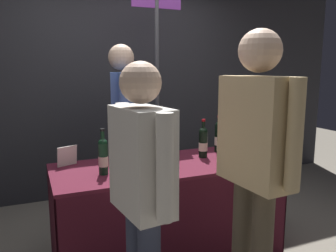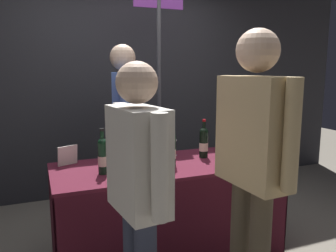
{
  "view_description": "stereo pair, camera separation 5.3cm",
  "coord_description": "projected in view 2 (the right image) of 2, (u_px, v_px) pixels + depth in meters",
  "views": [
    {
      "loc": [
        -0.99,
        -2.35,
        1.51
      ],
      "look_at": [
        0.0,
        0.0,
        1.08
      ],
      "focal_mm": 35.84,
      "sensor_mm": 36.0,
      "label": 1
    },
    {
      "loc": [
        -0.94,
        -2.37,
        1.51
      ],
      "look_at": [
        0.0,
        0.0,
        1.08
      ],
      "focal_mm": 35.84,
      "sensor_mm": 36.0,
      "label": 2
    }
  ],
  "objects": [
    {
      "name": "display_bottle_2",
      "position": [
        204.0,
        142.0,
        2.8
      ],
      "size": [
        0.07,
        0.07,
        0.32
      ],
      "color": "black",
      "rests_on": "tasting_table"
    },
    {
      "name": "display_bottle_5",
      "position": [
        171.0,
        148.0,
        2.55
      ],
      "size": [
        0.08,
        0.08,
        0.33
      ],
      "color": "black",
      "rests_on": "tasting_table"
    },
    {
      "name": "display_bottle_1",
      "position": [
        119.0,
        143.0,
        2.72
      ],
      "size": [
        0.07,
        0.07,
        0.33
      ],
      "color": "black",
      "rests_on": "tasting_table"
    },
    {
      "name": "featured_wine_bottle",
      "position": [
        124.0,
        158.0,
        2.28
      ],
      "size": [
        0.07,
        0.07,
        0.32
      ],
      "color": "#38230F",
      "rests_on": "tasting_table"
    },
    {
      "name": "display_bottle_3",
      "position": [
        132.0,
        147.0,
        2.61
      ],
      "size": [
        0.08,
        0.08,
        0.32
      ],
      "color": "#192333",
      "rests_on": "tasting_table"
    },
    {
      "name": "brochure_stand",
      "position": [
        68.0,
        155.0,
        2.58
      ],
      "size": [
        0.16,
        0.08,
        0.15
      ],
      "primitive_type": "cube",
      "rotation": [
        0.09,
        0.0,
        0.39
      ],
      "color": "silver",
      "rests_on": "tasting_table"
    },
    {
      "name": "taster_foreground_left",
      "position": [
        254.0,
        152.0,
        1.89
      ],
      "size": [
        0.24,
        0.63,
        1.73
      ],
      "rotation": [
        0.0,
        0.0,
        1.63
      ],
      "color": "#4C4233",
      "rests_on": "ground_plane"
    },
    {
      "name": "wine_glass_near_vendor",
      "position": [
        240.0,
        150.0,
        2.66
      ],
      "size": [
        0.07,
        0.07,
        0.14
      ],
      "color": "silver",
      "rests_on": "tasting_table"
    },
    {
      "name": "back_partition",
      "position": [
        117.0,
        65.0,
        4.03
      ],
      "size": [
        6.54,
        0.12,
        3.12
      ],
      "primitive_type": "cube",
      "color": "#2D2D33",
      "rests_on": "ground_plane"
    },
    {
      "name": "booth_signpost",
      "position": [
        159.0,
        75.0,
        3.55
      ],
      "size": [
        0.54,
        0.04,
        2.34
      ],
      "color": "#47474C",
      "rests_on": "ground_plane"
    },
    {
      "name": "tasting_table",
      "position": [
        168.0,
        192.0,
        2.68
      ],
      "size": [
        1.77,
        0.73,
        0.78
      ],
      "color": "#4C1423",
      "rests_on": "ground_plane"
    },
    {
      "name": "display_bottle_7",
      "position": [
        221.0,
        141.0,
        2.75
      ],
      "size": [
        0.07,
        0.07,
        0.36
      ],
      "color": "black",
      "rests_on": "tasting_table"
    },
    {
      "name": "taster_foreground_right",
      "position": [
        138.0,
        184.0,
        1.74
      ],
      "size": [
        0.26,
        0.56,
        1.55
      ],
      "rotation": [
        0.0,
        0.0,
        1.7
      ],
      "color": "#2D3347",
      "rests_on": "ground_plane"
    },
    {
      "name": "display_bottle_4",
      "position": [
        148.0,
        142.0,
        2.74
      ],
      "size": [
        0.07,
        0.07,
        0.34
      ],
      "color": "#38230F",
      "rests_on": "tasting_table"
    },
    {
      "name": "display_bottle_0",
      "position": [
        220.0,
        136.0,
        2.99
      ],
      "size": [
        0.08,
        0.08,
        0.33
      ],
      "color": "black",
      "rests_on": "tasting_table"
    },
    {
      "name": "display_bottle_6",
      "position": [
        103.0,
        155.0,
        2.36
      ],
      "size": [
        0.07,
        0.07,
        0.33
      ],
      "color": "black",
      "rests_on": "tasting_table"
    },
    {
      "name": "wine_glass_mid",
      "position": [
        173.0,
        144.0,
        2.87
      ],
      "size": [
        0.07,
        0.07,
        0.14
      ],
      "color": "silver",
      "rests_on": "tasting_table"
    },
    {
      "name": "vendor_presenter",
      "position": [
        124.0,
        118.0,
        3.19
      ],
      "size": [
        0.3,
        0.6,
        1.74
      ],
      "rotation": [
        0.0,
        0.0,
        -1.8
      ],
      "color": "#2D3347",
      "rests_on": "ground_plane"
    }
  ]
}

